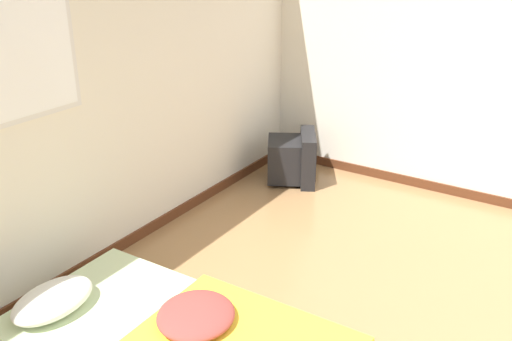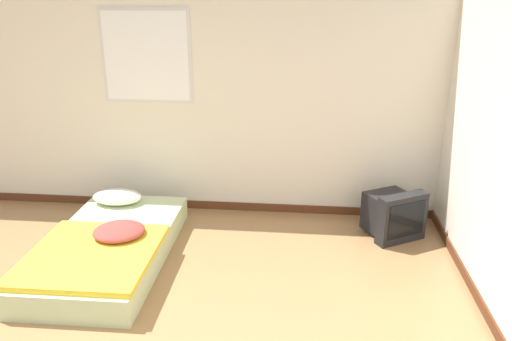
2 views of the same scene
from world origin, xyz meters
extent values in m
cube|color=silver|center=(0.00, 2.92, 1.30)|extent=(7.85, 0.06, 2.60)
cube|color=#562D19|center=(0.00, 2.88, 0.04)|extent=(7.85, 0.02, 0.09)
cube|color=silver|center=(-0.39, 2.89, 1.72)|extent=(0.97, 0.01, 0.99)
cube|color=white|center=(-0.39, 2.88, 1.72)|extent=(0.90, 0.01, 0.92)
cube|color=beige|center=(-0.47, 1.66, 0.12)|extent=(1.06, 1.98, 0.23)
ellipsoid|color=silver|center=(-0.67, 2.42, 0.30)|extent=(0.52, 0.35, 0.14)
cube|color=yellow|center=(-0.47, 1.29, 0.26)|extent=(1.07, 1.15, 0.05)
ellipsoid|color=#993D38|center=(-0.34, 1.61, 0.32)|extent=(0.58, 0.55, 0.11)
cube|color=black|center=(2.16, 2.50, 0.23)|extent=(0.53, 0.49, 0.40)
cube|color=black|center=(2.27, 2.31, 0.25)|extent=(0.52, 0.38, 0.49)
cube|color=black|center=(2.31, 2.25, 0.26)|extent=(0.37, 0.22, 0.36)
camera|label=1|loc=(-2.35, -0.08, 2.29)|focal=40.00mm
camera|label=2|loc=(1.30, -2.27, 2.36)|focal=35.00mm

